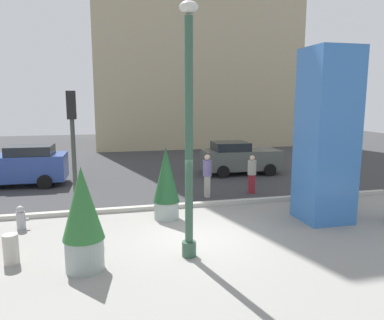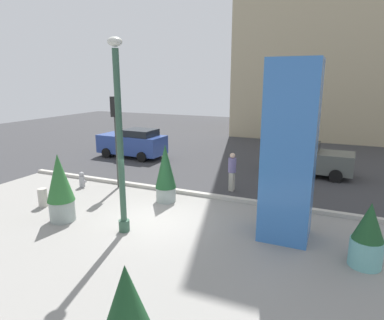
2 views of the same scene
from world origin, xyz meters
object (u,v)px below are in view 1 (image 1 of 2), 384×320
(potted_plant_mid_plaza, at_px, (83,218))
(pedestrian_on_sidewalk, at_px, (252,172))
(traffic_light_corner, at_px, (73,134))
(pedestrian_by_curb, at_px, (207,173))
(art_pillar_blue, at_px, (326,136))
(concrete_bollard, at_px, (11,249))
(fire_hydrant, at_px, (21,218))
(lamp_post, at_px, (189,139))
(car_passing_lane, at_px, (240,158))
(car_far_lane, at_px, (18,166))
(potted_plant_near_left, at_px, (166,183))

(potted_plant_mid_plaza, bearing_deg, pedestrian_on_sidewalk, 41.43)
(traffic_light_corner, relative_size, pedestrian_by_curb, 2.40)
(art_pillar_blue, xyz_separation_m, concrete_bollard, (-9.24, -1.22, -2.41))
(potted_plant_mid_plaza, xyz_separation_m, concrete_bollard, (-1.75, 0.74, -0.89))
(art_pillar_blue, relative_size, fire_hydrant, 7.42)
(fire_hydrant, bearing_deg, lamp_post, -34.57)
(car_passing_lane, bearing_deg, art_pillar_blue, -90.80)
(pedestrian_on_sidewalk, bearing_deg, fire_hydrant, -163.76)
(lamp_post, distance_m, concrete_bollard, 5.07)
(car_far_lane, bearing_deg, art_pillar_blue, -35.27)
(potted_plant_near_left, height_order, car_far_lane, potted_plant_near_left)
(fire_hydrant, xyz_separation_m, pedestrian_on_sidewalk, (8.62, 2.51, 0.53))
(art_pillar_blue, xyz_separation_m, potted_plant_mid_plaza, (-7.49, -1.96, -1.51))
(lamp_post, height_order, car_passing_lane, lamp_post)
(lamp_post, bearing_deg, art_pillar_blue, 20.04)
(fire_hydrant, bearing_deg, potted_plant_near_left, -0.95)
(potted_plant_near_left, relative_size, pedestrian_by_curb, 1.38)
(potted_plant_near_left, relative_size, pedestrian_on_sidewalk, 1.49)
(lamp_post, distance_m, potted_plant_near_left, 3.55)
(lamp_post, relative_size, pedestrian_on_sidewalk, 3.79)
(traffic_light_corner, bearing_deg, potted_plant_mid_plaza, -83.75)
(traffic_light_corner, relative_size, pedestrian_on_sidewalk, 2.60)
(car_passing_lane, bearing_deg, pedestrian_by_curb, -125.44)
(lamp_post, bearing_deg, concrete_bollard, 172.25)
(fire_hydrant, bearing_deg, potted_plant_mid_plaza, -58.44)
(fire_hydrant, xyz_separation_m, car_passing_lane, (9.63, 6.61, 0.49))
(concrete_bollard, height_order, pedestrian_by_curb, pedestrian_by_curb)
(lamp_post, distance_m, traffic_light_corner, 4.87)
(pedestrian_on_sidewalk, bearing_deg, concrete_bollard, -148.68)
(potted_plant_mid_plaza, distance_m, traffic_light_corner, 4.33)
(potted_plant_mid_plaza, bearing_deg, car_passing_lane, 52.52)
(lamp_post, distance_m, pedestrian_on_sidewalk, 7.27)
(pedestrian_by_curb, bearing_deg, traffic_light_corner, -161.63)
(potted_plant_near_left, xyz_separation_m, pedestrian_on_sidewalk, (4.11, 2.59, -0.33))
(car_passing_lane, bearing_deg, pedestrian_on_sidewalk, -103.88)
(lamp_post, xyz_separation_m, traffic_light_corner, (-2.98, 3.85, -0.15))
(concrete_bollard, height_order, traffic_light_corner, traffic_light_corner)
(potted_plant_mid_plaza, relative_size, pedestrian_on_sidewalk, 1.52)
(concrete_bollard, xyz_separation_m, car_passing_lane, (9.35, 9.17, 0.49))
(potted_plant_near_left, distance_m, concrete_bollard, 4.98)
(pedestrian_on_sidewalk, bearing_deg, potted_plant_near_left, -147.81)
(lamp_post, bearing_deg, traffic_light_corner, 127.73)
(concrete_bollard, bearing_deg, pedestrian_by_curb, 37.90)
(lamp_post, height_order, art_pillar_blue, lamp_post)
(car_passing_lane, distance_m, car_far_lane, 10.96)
(car_far_lane, relative_size, pedestrian_on_sidewalk, 2.73)
(traffic_light_corner, height_order, pedestrian_on_sidewalk, traffic_light_corner)
(art_pillar_blue, bearing_deg, fire_hydrant, 171.98)
(car_far_lane, bearing_deg, traffic_light_corner, -62.60)
(car_passing_lane, xyz_separation_m, car_far_lane, (-10.96, -0.28, 0.07))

